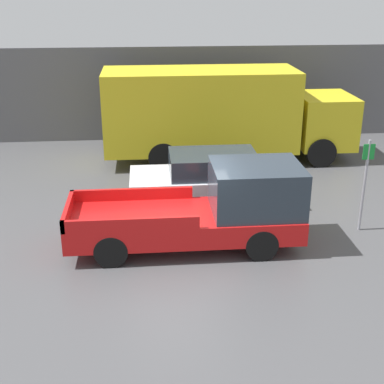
{
  "coord_description": "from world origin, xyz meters",
  "views": [
    {
      "loc": [
        -0.75,
        -11.5,
        6.14
      ],
      "look_at": [
        0.39,
        1.29,
        1.03
      ],
      "focal_mm": 50.0,
      "sensor_mm": 36.0,
      "label": 1
    }
  ],
  "objects_px": {
    "car": "(210,178)",
    "parking_sign": "(365,181)",
    "delivery_truck": "(220,112)",
    "pickup_truck": "(211,209)",
    "newspaper_box": "(200,128)"
  },
  "relations": [
    {
      "from": "car",
      "to": "parking_sign",
      "type": "height_order",
      "value": "parking_sign"
    },
    {
      "from": "car",
      "to": "delivery_truck",
      "type": "xyz_separation_m",
      "value": [
        0.83,
        3.94,
        1.01
      ]
    },
    {
      "from": "pickup_truck",
      "to": "newspaper_box",
      "type": "height_order",
      "value": "pickup_truck"
    },
    {
      "from": "pickup_truck",
      "to": "parking_sign",
      "type": "distance_m",
      "value": 4.06
    },
    {
      "from": "delivery_truck",
      "to": "parking_sign",
      "type": "height_order",
      "value": "delivery_truck"
    },
    {
      "from": "delivery_truck",
      "to": "parking_sign",
      "type": "bearing_deg",
      "value": -65.08
    },
    {
      "from": "pickup_truck",
      "to": "delivery_truck",
      "type": "xyz_separation_m",
      "value": [
        1.13,
        6.69,
        0.82
      ]
    },
    {
      "from": "pickup_truck",
      "to": "delivery_truck",
      "type": "distance_m",
      "value": 6.84
    },
    {
      "from": "pickup_truck",
      "to": "car",
      "type": "distance_m",
      "value": 2.78
    },
    {
      "from": "car",
      "to": "delivery_truck",
      "type": "relative_size",
      "value": 0.51
    },
    {
      "from": "delivery_truck",
      "to": "pickup_truck",
      "type": "bearing_deg",
      "value": -99.58
    },
    {
      "from": "newspaper_box",
      "to": "car",
      "type": "bearing_deg",
      "value": -93.66
    },
    {
      "from": "pickup_truck",
      "to": "newspaper_box",
      "type": "distance_m",
      "value": 9.47
    },
    {
      "from": "pickup_truck",
      "to": "newspaper_box",
      "type": "relative_size",
      "value": 5.68
    },
    {
      "from": "delivery_truck",
      "to": "car",
      "type": "bearing_deg",
      "value": -101.85
    }
  ]
}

